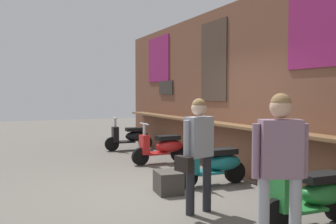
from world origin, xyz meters
TOP-DOWN VIEW (x-y plane):
  - ground_plane at (0.00, 0.00)m, footprint 36.35×36.35m
  - market_stall_facade at (0.00, 2.02)m, footprint 12.98×0.61m
  - scooter_black at (-4.57, 1.08)m, footprint 0.49×1.40m
  - scooter_red at (-2.30, 1.08)m, footprint 0.46×1.40m
  - scooter_teal at (0.01, 1.08)m, footprint 0.46×1.40m
  - scooter_green at (2.29, 1.08)m, footprint 0.46×1.40m
  - shopper_with_handbag at (1.27, 0.02)m, footprint 0.40×0.64m
  - shopper_browsing at (2.82, 0.07)m, footprint 0.34×0.53m
  - merchandise_crate at (0.15, 0.08)m, footprint 0.54×0.45m

SIDE VIEW (x-z plane):
  - ground_plane at x=0.00m, z-range 0.00..0.00m
  - merchandise_crate at x=0.15m, z-range 0.00..0.36m
  - scooter_black at x=-4.57m, z-range -0.10..0.87m
  - scooter_red at x=-2.30m, z-range -0.10..0.87m
  - scooter_teal at x=0.01m, z-range -0.10..0.87m
  - scooter_green at x=2.29m, z-range -0.10..0.87m
  - shopper_with_handbag at x=1.27m, z-range 0.16..1.74m
  - shopper_browsing at x=2.82m, z-range 0.19..1.84m
  - market_stall_facade at x=0.00m, z-range 0.00..3.48m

